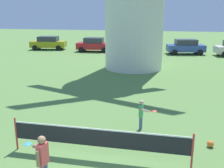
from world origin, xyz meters
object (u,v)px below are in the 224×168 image
Objects in this scene: stray_ball at (210,144)px; parked_car_mustard at (48,43)px; player_near at (42,158)px; parked_car_green at (138,45)px; tennis_net at (98,138)px; parked_car_red at (94,44)px; player_far at (142,113)px; parked_car_blue at (186,47)px.

stray_ball is 26.44m from parked_car_mustard.
parked_car_green is (-0.39, 24.20, 0.01)m from player_near.
parked_car_mustard is at bearing 179.13° from parked_car_green.
parked_car_red reaches higher than tennis_net.
player_far is at bearing -82.95° from parked_car_green.
parked_car_mustard and parked_car_green have the same top height.
parked_car_mustard reaches higher than player_near.
parked_car_red is at bearing -4.95° from parked_car_mustard.
stray_ball is 21.70m from parked_car_green.
player_near is at bearing -145.83° from stray_ball.
parked_car_red is (-9.88, 20.79, 0.69)m from stray_ball.
parked_car_blue is at bearing 0.86° from parked_car_red.
player_near is at bearing -89.08° from parked_car_green.
player_near is (-1.04, -1.60, 0.11)m from tennis_net.
parked_car_mustard is 1.09× the size of parked_car_red.
tennis_net is at bearing -61.84° from parked_car_mustard.
player_far reaches higher than tennis_net.
tennis_net is at bearing -73.96° from parked_car_red.
player_far is 0.29× the size of parked_car_green.
parked_car_mustard is 10.75m from parked_car_green.
player_far is 21.22m from parked_car_red.
player_near is at bearing -101.15° from parked_car_blue.
parked_car_green is at bearing 93.63° from tennis_net.
parked_car_mustard is (-11.14, 24.36, 0.01)m from player_near.
tennis_net is 22.64m from parked_car_green.
parked_car_mustard is at bearing 126.33° from stray_ball.
player_near is 4.52m from player_far.
player_near is 0.33× the size of parked_car_mustard.
parked_car_mustard is 5.81m from parked_car_red.
tennis_net is at bearing -99.35° from parked_car_blue.
tennis_net is 25.82m from parked_car_mustard.
parked_car_red is (5.78, -0.50, -0.00)m from parked_car_mustard.
player_near is 0.36× the size of parked_car_red.
stray_ball is 0.05× the size of parked_car_mustard.
player_far is 0.30× the size of parked_car_red.
stray_ball is 0.05× the size of parked_car_blue.
stray_ball is at bearing -76.92° from parked_car_green.
parked_car_red is at bearing -176.11° from parked_car_green.
parked_car_mustard is 1.04× the size of parked_car_blue.
player_near is 26.79m from parked_car_mustard.
tennis_net is at bearing 56.94° from player_near.
tennis_net is 1.41× the size of parked_car_red.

